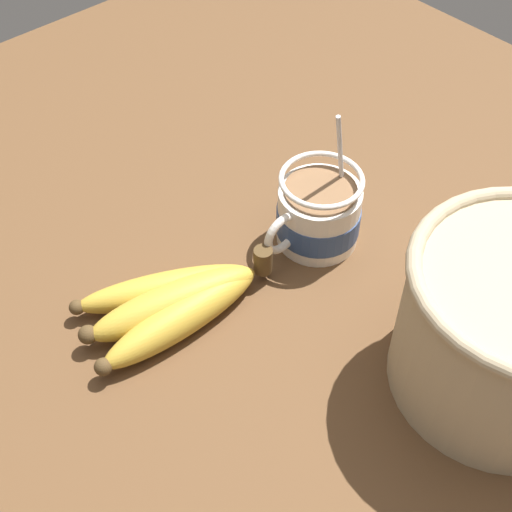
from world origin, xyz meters
TOP-DOWN VIEW (x-y plane):
  - table at (0.00, 0.00)cm, footprint 118.00×118.00cm
  - coffee_mug at (-8.40, 1.69)cm, footprint 12.50×9.22cm
  - banana_bunch at (10.01, -0.20)cm, footprint 21.04×11.95cm

SIDE VIEW (x-z plane):
  - table at x=0.00cm, z-range 0.00..3.24cm
  - banana_bunch at x=10.01cm, z-range 3.05..7.40cm
  - coffee_mug at x=-8.40cm, z-range -0.95..15.04cm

